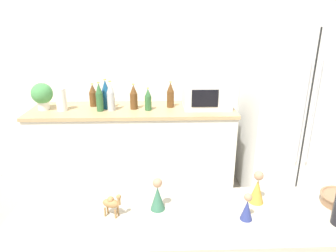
% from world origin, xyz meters
% --- Properties ---
extents(wall_back, '(8.00, 0.06, 2.55)m').
position_xyz_m(wall_back, '(0.00, 2.73, 1.27)').
color(wall_back, white).
rests_on(wall_back, ground_plane).
extents(back_counter, '(2.11, 0.63, 0.91)m').
position_xyz_m(back_counter, '(-0.48, 2.40, 0.46)').
color(back_counter, silver).
rests_on(back_counter, ground_plane).
extents(refrigerator, '(0.89, 0.74, 1.76)m').
position_xyz_m(refrigerator, '(1.15, 2.33, 0.88)').
color(refrigerator, white).
rests_on(refrigerator, ground_plane).
extents(potted_plant, '(0.21, 0.21, 0.27)m').
position_xyz_m(potted_plant, '(-1.39, 2.38, 1.07)').
color(potted_plant, silver).
rests_on(potted_plant, back_counter).
extents(paper_towel_roll, '(0.10, 0.10, 0.23)m').
position_xyz_m(paper_towel_roll, '(-1.19, 2.34, 1.02)').
color(paper_towel_roll, white).
rests_on(paper_towel_roll, back_counter).
extents(microwave, '(0.48, 0.37, 0.28)m').
position_xyz_m(microwave, '(0.29, 2.42, 1.05)').
color(microwave, white).
rests_on(microwave, back_counter).
extents(back_bottle_0, '(0.08, 0.08, 0.30)m').
position_xyz_m(back_bottle_0, '(-0.69, 2.33, 1.05)').
color(back_bottle_0, '#B2B7BC').
rests_on(back_bottle_0, back_counter).
extents(back_bottle_1, '(0.08, 0.08, 0.27)m').
position_xyz_m(back_bottle_1, '(-0.09, 2.43, 1.04)').
color(back_bottle_1, brown).
rests_on(back_bottle_1, back_counter).
extents(back_bottle_2, '(0.07, 0.07, 0.23)m').
position_xyz_m(back_bottle_2, '(-0.32, 2.33, 1.02)').
color(back_bottle_2, '#2D6033').
rests_on(back_bottle_2, back_counter).
extents(back_bottle_3, '(0.08, 0.08, 0.26)m').
position_xyz_m(back_bottle_3, '(-0.47, 2.38, 1.03)').
color(back_bottle_3, brown).
rests_on(back_bottle_3, back_counter).
extents(back_bottle_4, '(0.07, 0.07, 0.29)m').
position_xyz_m(back_bottle_4, '(-0.80, 2.31, 1.05)').
color(back_bottle_4, '#2D6033').
rests_on(back_bottle_4, back_counter).
extents(back_bottle_5, '(0.08, 0.08, 0.31)m').
position_xyz_m(back_bottle_5, '(-0.75, 2.40, 1.06)').
color(back_bottle_5, navy).
rests_on(back_bottle_5, back_counter).
extents(back_bottle_6, '(0.08, 0.08, 0.24)m').
position_xyz_m(back_bottle_6, '(-0.91, 2.50, 1.03)').
color(back_bottle_6, brown).
rests_on(back_bottle_6, back_counter).
extents(camel_figurine, '(0.09, 0.06, 0.12)m').
position_xyz_m(camel_figurine, '(-0.43, 0.54, 1.01)').
color(camel_figurine, olive).
rests_on(camel_figurine, bar_counter).
extents(wise_man_figurine_blue, '(0.07, 0.07, 0.16)m').
position_xyz_m(wise_man_figurine_blue, '(-0.23, 0.58, 1.01)').
color(wise_man_figurine_blue, '#33664C').
rests_on(wise_man_figurine_blue, bar_counter).
extents(wise_man_figurine_crimson, '(0.07, 0.07, 0.17)m').
position_xyz_m(wise_man_figurine_crimson, '(0.25, 0.62, 1.01)').
color(wise_man_figurine_crimson, '#B28933').
rests_on(wise_man_figurine_crimson, bar_counter).
extents(wise_man_figurine_purple, '(0.06, 0.06, 0.13)m').
position_xyz_m(wise_man_figurine_purple, '(0.16, 0.49, 1.00)').
color(wise_man_figurine_purple, navy).
rests_on(wise_man_figurine_purple, bar_counter).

